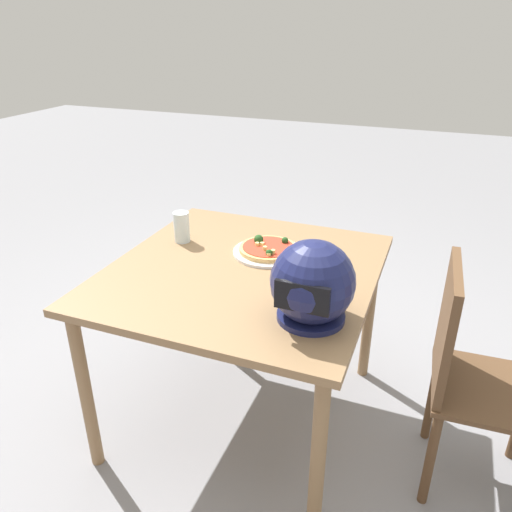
{
  "coord_description": "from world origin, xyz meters",
  "views": [
    {
      "loc": [
        -0.69,
        1.63,
        1.65
      ],
      "look_at": [
        -0.02,
        -0.08,
        0.77
      ],
      "focal_mm": 34.86,
      "sensor_mm": 36.0,
      "label": 1
    }
  ],
  "objects_px": {
    "dining_table": "(243,286)",
    "chair_side": "(467,370)",
    "pizza": "(268,248)",
    "motorcycle_helmet": "(312,284)",
    "drinking_glass": "(182,227)"
  },
  "relations": [
    {
      "from": "dining_table",
      "to": "chair_side",
      "type": "xyz_separation_m",
      "value": [
        -0.88,
        0.01,
        -0.16
      ]
    },
    {
      "from": "dining_table",
      "to": "chair_side",
      "type": "height_order",
      "value": "chair_side"
    },
    {
      "from": "motorcycle_helmet",
      "to": "chair_side",
      "type": "xyz_separation_m",
      "value": [
        -0.53,
        -0.25,
        -0.38
      ]
    },
    {
      "from": "dining_table",
      "to": "drinking_glass",
      "type": "height_order",
      "value": "drinking_glass"
    },
    {
      "from": "motorcycle_helmet",
      "to": "pizza",
      "type": "bearing_deg",
      "value": -54.25
    },
    {
      "from": "drinking_glass",
      "to": "chair_side",
      "type": "distance_m",
      "value": 1.28
    },
    {
      "from": "pizza",
      "to": "motorcycle_helmet",
      "type": "xyz_separation_m",
      "value": [
        -0.31,
        0.42,
        0.11
      ]
    },
    {
      "from": "motorcycle_helmet",
      "to": "chair_side",
      "type": "relative_size",
      "value": 0.31
    },
    {
      "from": "pizza",
      "to": "drinking_glass",
      "type": "relative_size",
      "value": 1.82
    },
    {
      "from": "pizza",
      "to": "drinking_glass",
      "type": "height_order",
      "value": "drinking_glass"
    },
    {
      "from": "dining_table",
      "to": "motorcycle_helmet",
      "type": "bearing_deg",
      "value": 143.41
    },
    {
      "from": "pizza",
      "to": "motorcycle_helmet",
      "type": "distance_m",
      "value": 0.53
    },
    {
      "from": "dining_table",
      "to": "motorcycle_helmet",
      "type": "distance_m",
      "value": 0.49
    },
    {
      "from": "drinking_glass",
      "to": "chair_side",
      "type": "xyz_separation_m",
      "value": [
        -1.23,
        0.16,
        -0.31
      ]
    },
    {
      "from": "chair_side",
      "to": "pizza",
      "type": "bearing_deg",
      "value": -12.11
    }
  ]
}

